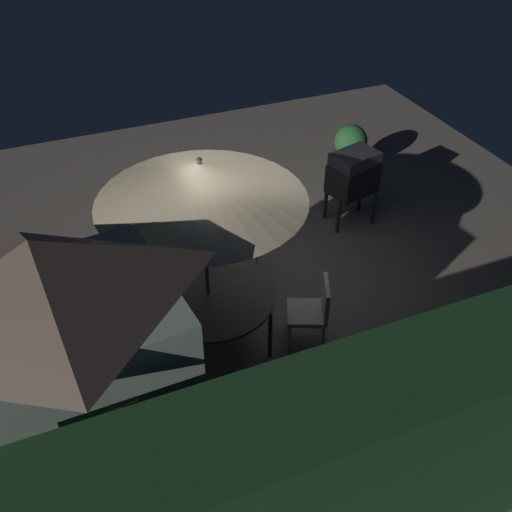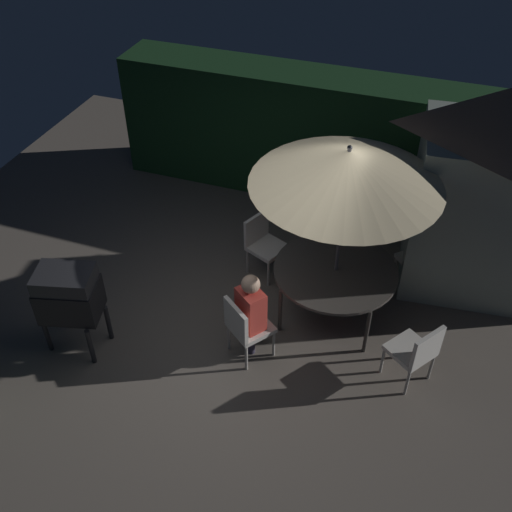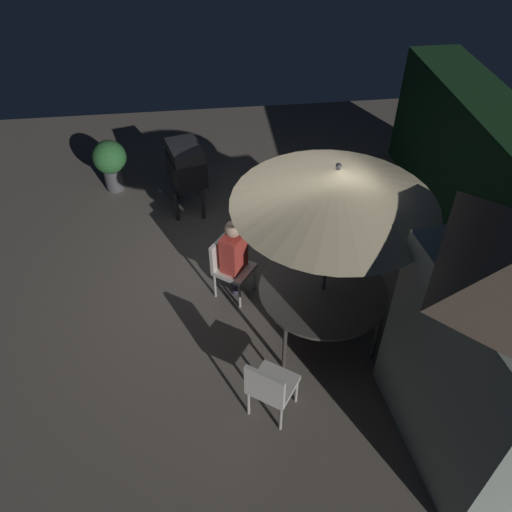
{
  "view_description": "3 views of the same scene",
  "coord_description": "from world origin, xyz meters",
  "px_view_note": "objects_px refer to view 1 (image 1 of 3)",
  "views": [
    {
      "loc": [
        2.43,
        5.66,
        5.26
      ],
      "look_at": [
        0.3,
        0.49,
        0.9
      ],
      "focal_mm": 40.84,
      "sensor_mm": 36.0,
      "label": 1
    },
    {
      "loc": [
        1.93,
        -4.94,
        5.75
      ],
      "look_at": [
        0.14,
        0.18,
        1.18
      ],
      "focal_mm": 41.96,
      "sensor_mm": 36.0,
      "label": 2
    },
    {
      "loc": [
        5.24,
        -0.58,
        5.23
      ],
      "look_at": [
        0.46,
        -0.01,
        0.87
      ],
      "focal_mm": 35.89,
      "sensor_mm": 36.0,
      "label": 3
    }
  ],
  "objects_px": {
    "person_in_red": "(238,229)",
    "chair_toward_hedge": "(144,391)",
    "patio_table": "(208,296)",
    "potted_plant_by_shed": "(350,145)",
    "chair_far_side": "(99,290)",
    "patio_umbrella": "(201,182)",
    "chair_toward_house": "(314,309)",
    "garden_shed": "(68,377)",
    "chair_near_shed": "(240,241)",
    "bbq_grill": "(353,174)"
  },
  "relations": [
    {
      "from": "person_in_red",
      "to": "chair_toward_hedge",
      "type": "bearing_deg",
      "value": 47.55
    },
    {
      "from": "patio_table",
      "to": "potted_plant_by_shed",
      "type": "relative_size",
      "value": 1.71
    },
    {
      "from": "chair_far_side",
      "to": "person_in_red",
      "type": "bearing_deg",
      "value": -173.72
    },
    {
      "from": "patio_umbrella",
      "to": "chair_toward_hedge",
      "type": "distance_m",
      "value": 2.21
    },
    {
      "from": "person_in_red",
      "to": "chair_toward_house",
      "type": "bearing_deg",
      "value": 103.56
    },
    {
      "from": "garden_shed",
      "to": "chair_toward_house",
      "type": "height_order",
      "value": "garden_shed"
    },
    {
      "from": "garden_shed",
      "to": "potted_plant_by_shed",
      "type": "xyz_separation_m",
      "value": [
        -5.24,
        -4.26,
        -0.91
      ]
    },
    {
      "from": "potted_plant_by_shed",
      "to": "garden_shed",
      "type": "bearing_deg",
      "value": 39.09
    },
    {
      "from": "chair_far_side",
      "to": "potted_plant_by_shed",
      "type": "relative_size",
      "value": 0.97
    },
    {
      "from": "garden_shed",
      "to": "patio_umbrella",
      "type": "bearing_deg",
      "value": -141.0
    },
    {
      "from": "patio_umbrella",
      "to": "person_in_red",
      "type": "xyz_separation_m",
      "value": [
        -0.78,
        -1.03,
        -1.46
      ]
    },
    {
      "from": "patio_table",
      "to": "garden_shed",
      "type": "bearing_deg",
      "value": 39.0
    },
    {
      "from": "patio_umbrella",
      "to": "chair_toward_hedge",
      "type": "xyz_separation_m",
      "value": [
        1.02,
        0.94,
        -1.72
      ]
    },
    {
      "from": "patio_table",
      "to": "chair_toward_hedge",
      "type": "distance_m",
      "value": 1.4
    },
    {
      "from": "garden_shed",
      "to": "patio_umbrella",
      "type": "xyz_separation_m",
      "value": [
        -1.65,
        -1.34,
        0.77
      ]
    },
    {
      "from": "chair_toward_hedge",
      "to": "garden_shed",
      "type": "bearing_deg",
      "value": 32.61
    },
    {
      "from": "potted_plant_by_shed",
      "to": "chair_toward_hedge",
      "type": "bearing_deg",
      "value": 39.9
    },
    {
      "from": "garden_shed",
      "to": "potted_plant_by_shed",
      "type": "relative_size",
      "value": 3.12
    },
    {
      "from": "chair_far_side",
      "to": "chair_toward_house",
      "type": "relative_size",
      "value": 1.0
    },
    {
      "from": "chair_far_side",
      "to": "chair_toward_house",
      "type": "bearing_deg",
      "value": 150.24
    },
    {
      "from": "garden_shed",
      "to": "chair_near_shed",
      "type": "relative_size",
      "value": 3.21
    },
    {
      "from": "garden_shed",
      "to": "chair_toward_house",
      "type": "distance_m",
      "value": 3.07
    },
    {
      "from": "potted_plant_by_shed",
      "to": "person_in_red",
      "type": "relative_size",
      "value": 0.74
    },
    {
      "from": "chair_far_side",
      "to": "chair_toward_house",
      "type": "xyz_separation_m",
      "value": [
        -2.3,
        1.32,
        0.0
      ]
    },
    {
      "from": "chair_far_side",
      "to": "potted_plant_by_shed",
      "type": "bearing_deg",
      "value": -156.11
    },
    {
      "from": "chair_toward_house",
      "to": "patio_table",
      "type": "bearing_deg",
      "value": -23.58
    },
    {
      "from": "potted_plant_by_shed",
      "to": "bbq_grill",
      "type": "bearing_deg",
      "value": 60.76
    },
    {
      "from": "bbq_grill",
      "to": "garden_shed",
      "type": "bearing_deg",
      "value": 33.19
    },
    {
      "from": "garden_shed",
      "to": "bbq_grill",
      "type": "height_order",
      "value": "garden_shed"
    },
    {
      "from": "chair_near_shed",
      "to": "chair_toward_house",
      "type": "distance_m",
      "value": 1.63
    },
    {
      "from": "garden_shed",
      "to": "chair_toward_hedge",
      "type": "distance_m",
      "value": 1.21
    },
    {
      "from": "garden_shed",
      "to": "patio_umbrella",
      "type": "height_order",
      "value": "garden_shed"
    },
    {
      "from": "patio_umbrella",
      "to": "chair_far_side",
      "type": "xyz_separation_m",
      "value": [
        1.16,
        -0.82,
        -1.72
      ]
    },
    {
      "from": "patio_table",
      "to": "chair_toward_hedge",
      "type": "height_order",
      "value": "chair_toward_hedge"
    },
    {
      "from": "patio_table",
      "to": "chair_far_side",
      "type": "relative_size",
      "value": 1.76
    },
    {
      "from": "chair_far_side",
      "to": "person_in_red",
      "type": "height_order",
      "value": "person_in_red"
    },
    {
      "from": "garden_shed",
      "to": "patio_table",
      "type": "height_order",
      "value": "garden_shed"
    },
    {
      "from": "garden_shed",
      "to": "chair_near_shed",
      "type": "height_order",
      "value": "garden_shed"
    },
    {
      "from": "patio_umbrella",
      "to": "chair_far_side",
      "type": "height_order",
      "value": "patio_umbrella"
    },
    {
      "from": "garden_shed",
      "to": "chair_far_side",
      "type": "relative_size",
      "value": 3.21
    },
    {
      "from": "chair_far_side",
      "to": "person_in_red",
      "type": "xyz_separation_m",
      "value": [
        -1.93,
        -0.21,
        0.26
      ]
    },
    {
      "from": "chair_toward_house",
      "to": "potted_plant_by_shed",
      "type": "distance_m",
      "value": 4.21
    },
    {
      "from": "patio_umbrella",
      "to": "potted_plant_by_shed",
      "type": "relative_size",
      "value": 2.72
    },
    {
      "from": "garden_shed",
      "to": "potted_plant_by_shed",
      "type": "bearing_deg",
      "value": -140.91
    },
    {
      "from": "garden_shed",
      "to": "chair_toward_hedge",
      "type": "bearing_deg",
      "value": -147.39
    },
    {
      "from": "chair_far_side",
      "to": "patio_umbrella",
      "type": "bearing_deg",
      "value": 144.8
    },
    {
      "from": "chair_toward_hedge",
      "to": "person_in_red",
      "type": "height_order",
      "value": "person_in_red"
    },
    {
      "from": "patio_table",
      "to": "potted_plant_by_shed",
      "type": "xyz_separation_m",
      "value": [
        -3.59,
        -2.92,
        -0.14
      ]
    },
    {
      "from": "patio_umbrella",
      "to": "person_in_red",
      "type": "relative_size",
      "value": 2.0
    },
    {
      "from": "patio_table",
      "to": "chair_near_shed",
      "type": "height_order",
      "value": "chair_near_shed"
    }
  ]
}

